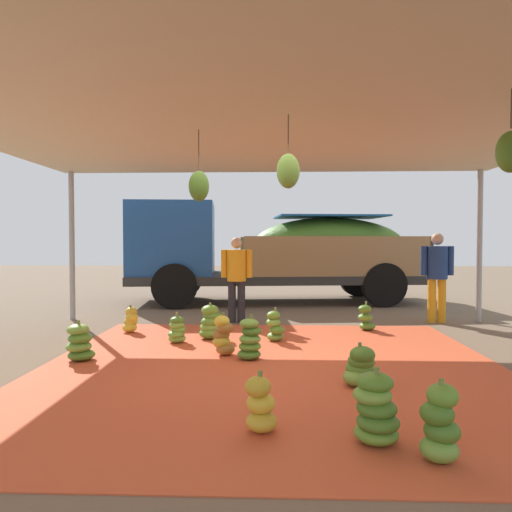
{
  "coord_description": "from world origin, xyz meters",
  "views": [
    {
      "loc": [
        0.02,
        -5.43,
        1.49
      ],
      "look_at": [
        -0.27,
        2.39,
        1.24
      ],
      "focal_mm": 32.87,
      "sensor_mm": 36.0,
      "label": 1
    }
  ],
  "objects_px": {
    "banana_bunch_4": "(210,323)",
    "banana_bunch_11": "(376,410)",
    "banana_bunch_6": "(177,330)",
    "worker_1": "(237,273)",
    "banana_bunch_8": "(250,340)",
    "banana_bunch_9": "(275,327)",
    "banana_bunch_1": "(223,336)",
    "worker_0": "(437,270)",
    "banana_bunch_0": "(440,425)",
    "banana_bunch_5": "(360,367)",
    "banana_bunch_10": "(260,406)",
    "banana_bunch_7": "(80,344)",
    "banana_bunch_2": "(366,318)",
    "banana_bunch_3": "(131,320)",
    "cargo_truck_main": "(271,250)"
  },
  "relations": [
    {
      "from": "banana_bunch_4",
      "to": "banana_bunch_11",
      "type": "height_order",
      "value": "banana_bunch_11"
    },
    {
      "from": "banana_bunch_6",
      "to": "banana_bunch_11",
      "type": "xyz_separation_m",
      "value": [
        2.15,
        -3.32,
        0.06
      ]
    },
    {
      "from": "worker_1",
      "to": "banana_bunch_4",
      "type": "bearing_deg",
      "value": -100.95
    },
    {
      "from": "banana_bunch_8",
      "to": "banana_bunch_9",
      "type": "height_order",
      "value": "banana_bunch_8"
    },
    {
      "from": "banana_bunch_1",
      "to": "worker_1",
      "type": "relative_size",
      "value": 0.36
    },
    {
      "from": "banana_bunch_9",
      "to": "worker_1",
      "type": "bearing_deg",
      "value": 113.05
    },
    {
      "from": "banana_bunch_6",
      "to": "banana_bunch_4",
      "type": "bearing_deg",
      "value": 34.99
    },
    {
      "from": "banana_bunch_4",
      "to": "worker_0",
      "type": "bearing_deg",
      "value": 22.27
    },
    {
      "from": "banana_bunch_6",
      "to": "banana_bunch_11",
      "type": "height_order",
      "value": "banana_bunch_11"
    },
    {
      "from": "banana_bunch_0",
      "to": "banana_bunch_9",
      "type": "xyz_separation_m",
      "value": [
        -1.1,
        3.74,
        -0.04
      ]
    },
    {
      "from": "banana_bunch_0",
      "to": "banana_bunch_5",
      "type": "height_order",
      "value": "banana_bunch_0"
    },
    {
      "from": "banana_bunch_11",
      "to": "worker_0",
      "type": "bearing_deg",
      "value": 66.85
    },
    {
      "from": "banana_bunch_5",
      "to": "worker_0",
      "type": "bearing_deg",
      "value": 61.46
    },
    {
      "from": "banana_bunch_10",
      "to": "banana_bunch_7",
      "type": "bearing_deg",
      "value": 137.64
    },
    {
      "from": "banana_bunch_5",
      "to": "banana_bunch_4",
      "type": "bearing_deg",
      "value": 129.4
    },
    {
      "from": "banana_bunch_10",
      "to": "banana_bunch_9",
      "type": "bearing_deg",
      "value": 87.86
    },
    {
      "from": "banana_bunch_7",
      "to": "banana_bunch_8",
      "type": "xyz_separation_m",
      "value": [
        2.1,
        0.14,
        0.03
      ]
    },
    {
      "from": "banana_bunch_2",
      "to": "worker_1",
      "type": "distance_m",
      "value": 2.43
    },
    {
      "from": "banana_bunch_3",
      "to": "banana_bunch_9",
      "type": "distance_m",
      "value": 2.42
    },
    {
      "from": "banana_bunch_10",
      "to": "banana_bunch_8",
      "type": "bearing_deg",
      "value": 94.92
    },
    {
      "from": "banana_bunch_3",
      "to": "banana_bunch_11",
      "type": "relative_size",
      "value": 0.79
    },
    {
      "from": "banana_bunch_9",
      "to": "worker_1",
      "type": "relative_size",
      "value": 0.32
    },
    {
      "from": "banana_bunch_1",
      "to": "banana_bunch_9",
      "type": "bearing_deg",
      "value": 51.47
    },
    {
      "from": "banana_bunch_2",
      "to": "banana_bunch_6",
      "type": "bearing_deg",
      "value": -159.92
    },
    {
      "from": "banana_bunch_3",
      "to": "cargo_truck_main",
      "type": "distance_m",
      "value": 4.69
    },
    {
      "from": "banana_bunch_6",
      "to": "banana_bunch_10",
      "type": "relative_size",
      "value": 0.92
    },
    {
      "from": "banana_bunch_8",
      "to": "banana_bunch_9",
      "type": "xyz_separation_m",
      "value": [
        0.32,
        1.07,
        -0.03
      ]
    },
    {
      "from": "banana_bunch_2",
      "to": "banana_bunch_8",
      "type": "height_order",
      "value": "banana_bunch_8"
    },
    {
      "from": "banana_bunch_3",
      "to": "banana_bunch_11",
      "type": "height_order",
      "value": "banana_bunch_11"
    },
    {
      "from": "banana_bunch_1",
      "to": "cargo_truck_main",
      "type": "xyz_separation_m",
      "value": [
        0.59,
        5.41,
        1.03
      ]
    },
    {
      "from": "banana_bunch_2",
      "to": "banana_bunch_7",
      "type": "relative_size",
      "value": 0.94
    },
    {
      "from": "banana_bunch_6",
      "to": "banana_bunch_5",
      "type": "bearing_deg",
      "value": -40.16
    },
    {
      "from": "worker_0",
      "to": "worker_1",
      "type": "relative_size",
      "value": 1.05
    },
    {
      "from": "banana_bunch_3",
      "to": "worker_1",
      "type": "distance_m",
      "value": 2.07
    },
    {
      "from": "banana_bunch_9",
      "to": "banana_bunch_0",
      "type": "bearing_deg",
      "value": -73.65
    },
    {
      "from": "banana_bunch_2",
      "to": "banana_bunch_11",
      "type": "xyz_separation_m",
      "value": [
        -0.79,
        -4.4,
        0.05
      ]
    },
    {
      "from": "banana_bunch_4",
      "to": "banana_bunch_10",
      "type": "bearing_deg",
      "value": -76.15
    },
    {
      "from": "banana_bunch_1",
      "to": "banana_bunch_10",
      "type": "relative_size",
      "value": 1.15
    },
    {
      "from": "banana_bunch_3",
      "to": "banana_bunch_1",
      "type": "bearing_deg",
      "value": -41.11
    },
    {
      "from": "banana_bunch_1",
      "to": "worker_0",
      "type": "distance_m",
      "value": 4.55
    },
    {
      "from": "banana_bunch_10",
      "to": "cargo_truck_main",
      "type": "distance_m",
      "value": 7.94
    },
    {
      "from": "banana_bunch_0",
      "to": "banana_bunch_11",
      "type": "xyz_separation_m",
      "value": [
        -0.37,
        0.26,
        -0.0
      ]
    },
    {
      "from": "banana_bunch_3",
      "to": "banana_bunch_5",
      "type": "height_order",
      "value": "banana_bunch_3"
    },
    {
      "from": "banana_bunch_2",
      "to": "banana_bunch_6",
      "type": "height_order",
      "value": "banana_bunch_2"
    },
    {
      "from": "banana_bunch_4",
      "to": "banana_bunch_7",
      "type": "distance_m",
      "value": 1.99
    },
    {
      "from": "worker_0",
      "to": "banana_bunch_4",
      "type": "bearing_deg",
      "value": -157.73
    },
    {
      "from": "banana_bunch_8",
      "to": "worker_0",
      "type": "height_order",
      "value": "worker_0"
    },
    {
      "from": "banana_bunch_8",
      "to": "banana_bunch_9",
      "type": "relative_size",
      "value": 1.13
    },
    {
      "from": "banana_bunch_2",
      "to": "banana_bunch_3",
      "type": "bearing_deg",
      "value": -175.17
    },
    {
      "from": "banana_bunch_3",
      "to": "banana_bunch_9",
      "type": "height_order",
      "value": "banana_bunch_9"
    }
  ]
}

